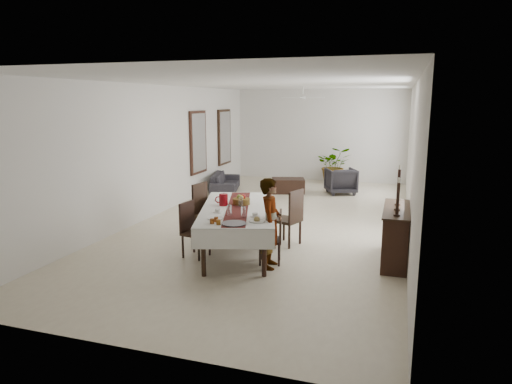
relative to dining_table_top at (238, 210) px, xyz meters
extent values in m
cube|color=beige|center=(0.07, 2.33, -0.81)|extent=(6.00, 12.00, 0.00)
cube|color=silver|center=(0.07, 2.33, 2.39)|extent=(6.00, 12.00, 0.02)
cube|color=silver|center=(0.07, 8.33, 0.79)|extent=(6.00, 0.02, 3.20)
cube|color=silver|center=(0.07, -3.67, 0.79)|extent=(6.00, 0.02, 3.20)
cube|color=silver|center=(-2.93, 2.33, 0.79)|extent=(0.02, 12.00, 3.20)
cube|color=silver|center=(3.07, 2.33, 0.79)|extent=(0.02, 12.00, 3.20)
cube|color=black|center=(0.00, 0.00, 0.00)|extent=(1.86, 2.90, 0.06)
cylinder|color=black|center=(-0.10, -1.36, -0.42)|extent=(0.10, 0.10, 0.78)
cylinder|color=black|center=(0.84, -1.08, -0.42)|extent=(0.10, 0.10, 0.78)
cylinder|color=black|center=(-0.84, 1.08, -0.42)|extent=(0.10, 0.10, 0.78)
cylinder|color=black|center=(0.10, 1.36, -0.42)|extent=(0.10, 0.10, 0.78)
cube|color=silver|center=(0.00, 0.00, 0.03)|extent=(2.11, 3.15, 0.01)
cube|color=white|center=(-0.63, -0.19, -0.13)|extent=(0.85, 2.77, 0.34)
cube|color=white|center=(0.63, 0.19, -0.13)|extent=(0.85, 2.77, 0.34)
cube|color=white|center=(0.42, -1.38, -0.13)|extent=(1.27, 0.40, 0.34)
cube|color=white|center=(-0.42, 1.38, -0.13)|extent=(1.27, 0.40, 0.34)
cube|color=maroon|center=(0.00, 0.00, 0.04)|extent=(1.19, 2.79, 0.00)
cylinder|color=maroon|center=(-0.32, 0.08, 0.15)|extent=(0.21, 0.21, 0.22)
torus|color=maroon|center=(-0.41, 0.05, 0.15)|extent=(0.14, 0.06, 0.13)
cylinder|color=white|center=(0.34, -0.66, 0.14)|extent=(0.08, 0.08, 0.19)
cylinder|color=white|center=(0.07, -0.62, 0.14)|extent=(0.08, 0.08, 0.19)
cylinder|color=white|center=(0.04, 0.07, 0.14)|extent=(0.08, 0.08, 0.19)
cylinder|color=white|center=(0.52, -0.54, 0.07)|extent=(0.10, 0.10, 0.07)
cylinder|color=white|center=(0.52, -0.54, 0.05)|extent=(0.17, 0.17, 0.01)
cylinder|color=silver|center=(-0.21, -0.47, 0.07)|extent=(0.10, 0.10, 0.07)
cylinder|color=white|center=(-0.21, -0.47, 0.05)|extent=(0.17, 0.17, 0.01)
cylinder|color=silver|center=(0.65, -0.86, 0.05)|extent=(0.27, 0.27, 0.02)
sphere|color=tan|center=(0.65, -0.86, 0.08)|extent=(0.10, 0.10, 0.10)
cylinder|color=silver|center=(-0.08, -0.90, 0.05)|extent=(0.27, 0.27, 0.02)
cylinder|color=white|center=(-0.52, 0.48, 0.05)|extent=(0.27, 0.27, 0.02)
cylinder|color=#414045|center=(0.34, -1.12, 0.05)|extent=(0.40, 0.40, 0.02)
cylinder|color=#955515|center=(0.12, -1.23, 0.08)|extent=(0.07, 0.07, 0.08)
cylinder|color=brown|center=(-0.01, -1.20, 0.08)|extent=(0.07, 0.07, 0.08)
cylinder|color=brown|center=(0.01, -1.07, 0.08)|extent=(0.07, 0.07, 0.08)
cylinder|color=brown|center=(-0.03, 0.28, 0.10)|extent=(0.34, 0.34, 0.11)
sphere|color=maroon|center=(0.00, 0.32, 0.18)|extent=(0.10, 0.10, 0.10)
sphere|color=olive|center=(-0.08, 0.30, 0.18)|extent=(0.09, 0.09, 0.09)
sphere|color=gold|center=(-0.01, 0.23, 0.18)|extent=(0.09, 0.09, 0.09)
cube|color=black|center=(0.76, -0.43, -0.40)|extent=(0.48, 0.48, 0.05)
cylinder|color=black|center=(0.95, -0.56, -0.62)|extent=(0.05, 0.05, 0.39)
cylinder|color=black|center=(0.88, -0.24, -0.62)|extent=(0.05, 0.05, 0.39)
cylinder|color=black|center=(0.64, -0.63, -0.62)|extent=(0.05, 0.05, 0.39)
cylinder|color=black|center=(0.56, -0.31, -0.62)|extent=(0.05, 0.05, 0.39)
cube|color=black|center=(0.93, -0.39, -0.12)|extent=(0.13, 0.40, 0.51)
cube|color=black|center=(0.78, 0.68, -0.31)|extent=(0.61, 0.61, 0.05)
cylinder|color=black|center=(0.90, 0.43, -0.58)|extent=(0.06, 0.06, 0.47)
cylinder|color=black|center=(1.03, 0.79, -0.58)|extent=(0.06, 0.06, 0.47)
cylinder|color=black|center=(0.53, 0.56, -0.58)|extent=(0.06, 0.06, 0.47)
cylinder|color=black|center=(0.66, 0.92, -0.58)|extent=(0.06, 0.06, 0.47)
cube|color=black|center=(0.98, 0.60, 0.01)|extent=(0.20, 0.46, 0.61)
cube|color=black|center=(-0.62, -0.53, -0.36)|extent=(0.49, 0.49, 0.05)
cylinder|color=black|center=(-0.76, -0.33, -0.60)|extent=(0.05, 0.05, 0.42)
cylinder|color=black|center=(-0.82, -0.67, -0.60)|extent=(0.05, 0.05, 0.42)
cylinder|color=black|center=(-0.42, -0.38, -0.60)|extent=(0.05, 0.05, 0.42)
cylinder|color=black|center=(-0.48, -0.73, -0.60)|extent=(0.05, 0.05, 0.42)
cube|color=black|center=(-0.81, -0.50, -0.07)|extent=(0.11, 0.43, 0.54)
cube|color=black|center=(-0.82, 0.53, -0.30)|extent=(0.58, 0.58, 0.06)
cylinder|color=black|center=(-0.98, 0.77, -0.57)|extent=(0.06, 0.06, 0.49)
cylinder|color=black|center=(-1.06, 0.37, -0.57)|extent=(0.06, 0.06, 0.49)
cylinder|color=black|center=(-0.58, 0.69, -0.57)|extent=(0.06, 0.06, 0.49)
cylinder|color=black|center=(-0.66, 0.29, -0.57)|extent=(0.06, 0.06, 0.49)
cube|color=black|center=(-1.04, 0.57, 0.04)|extent=(0.14, 0.49, 0.63)
imported|color=gray|center=(0.82, -0.63, -0.03)|extent=(0.45, 0.61, 1.55)
cube|color=black|center=(2.85, 0.32, -0.34)|extent=(0.42, 1.56, 0.94)
cube|color=black|center=(2.85, 0.32, 0.14)|extent=(0.46, 1.63, 0.03)
cylinder|color=black|center=(2.85, -0.25, 0.17)|extent=(0.10, 0.10, 0.03)
cylinder|color=black|center=(2.85, -0.25, 0.45)|extent=(0.05, 0.05, 0.52)
cylinder|color=white|center=(2.85, -0.25, 0.75)|extent=(0.04, 0.04, 0.08)
cylinder|color=black|center=(2.85, 0.17, 0.17)|extent=(0.10, 0.10, 0.03)
cylinder|color=black|center=(2.85, 0.17, 0.53)|extent=(0.05, 0.05, 0.68)
cylinder|color=silver|center=(2.85, 0.17, 0.91)|extent=(0.04, 0.04, 0.08)
cylinder|color=black|center=(2.85, 0.59, 0.17)|extent=(0.10, 0.10, 0.03)
cylinder|color=black|center=(2.85, 0.59, 0.48)|extent=(0.05, 0.05, 0.57)
cylinder|color=beige|center=(2.85, 0.59, 0.80)|extent=(0.04, 0.04, 0.08)
imported|color=#2D2A30|center=(-2.38, 5.39, -0.53)|extent=(1.22, 2.06, 0.56)
imported|color=#29262C|center=(1.14, 6.11, -0.42)|extent=(1.12, 1.14, 0.79)
cube|color=black|center=(-0.44, 5.78, -0.59)|extent=(1.14, 0.92, 0.44)
imported|color=#245823|center=(0.69, 7.80, -0.18)|extent=(1.33, 1.21, 1.27)
cube|color=black|center=(-2.89, 4.53, 0.79)|extent=(0.06, 1.05, 1.85)
cube|color=silver|center=(-2.85, 4.53, 0.79)|extent=(0.01, 0.90, 1.70)
cube|color=black|center=(-2.89, 6.63, 0.79)|extent=(0.06, 1.05, 1.85)
cube|color=silver|center=(-2.85, 6.63, 0.79)|extent=(0.01, 0.90, 1.70)
cylinder|color=white|center=(0.07, 5.33, 2.29)|extent=(0.04, 0.04, 0.20)
cylinder|color=silver|center=(0.07, 5.33, 2.09)|extent=(0.16, 0.16, 0.08)
cube|color=silver|center=(0.07, 5.68, 2.09)|extent=(0.10, 0.55, 0.01)
cube|color=silver|center=(0.07, 4.98, 2.09)|extent=(0.10, 0.55, 0.01)
cube|color=white|center=(0.42, 5.33, 2.09)|extent=(0.55, 0.10, 0.01)
cube|color=white|center=(-0.28, 5.33, 2.09)|extent=(0.55, 0.10, 0.01)
camera|label=1|loc=(2.86, -7.81, 2.01)|focal=32.00mm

